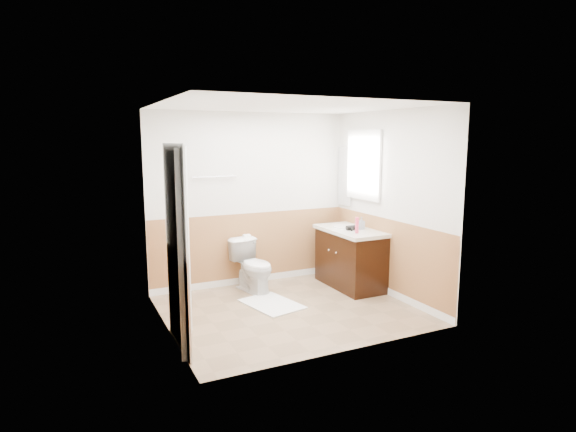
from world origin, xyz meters
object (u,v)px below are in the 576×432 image
toilet (253,266)px  lotion_bottle (357,225)px  vanity_cabinet (350,260)px  bath_mat (272,304)px  soap_dispenser (361,223)px

toilet → lotion_bottle: (1.24, -0.71, 0.60)m
toilet → vanity_cabinet: 1.40m
toilet → vanity_cabinet: (1.34, -0.41, 0.04)m
bath_mat → lotion_bottle: 1.56m
bath_mat → vanity_cabinet: (1.34, 0.23, 0.39)m
lotion_bottle → soap_dispenser: (0.22, 0.22, -0.02)m
vanity_cabinet → soap_dispenser: 0.56m
bath_mat → soap_dispenser: size_ratio=4.52×
vanity_cabinet → lotion_bottle: size_ratio=5.00×
toilet → lotion_bottle: 1.55m
toilet → bath_mat: size_ratio=0.91×
lotion_bottle → soap_dispenser: bearing=44.8°
bath_mat → lotion_bottle: (1.24, -0.07, 0.95)m
soap_dispenser → toilet: bearing=161.4°
bath_mat → soap_dispenser: (1.46, 0.15, 0.93)m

